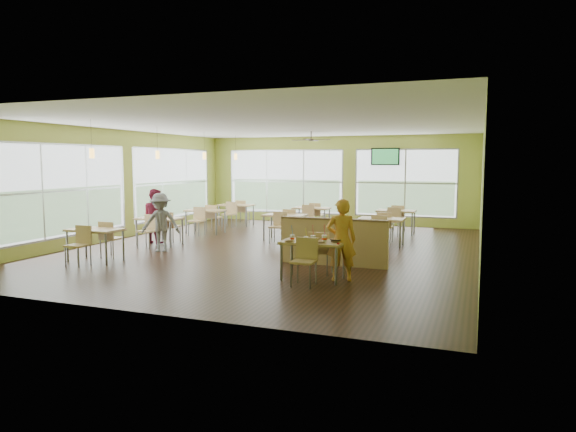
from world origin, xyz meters
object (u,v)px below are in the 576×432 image
object	(u,v)px
half_wall_divider	(333,242)
main_table	(313,247)
man_plaid	(341,240)
food_basket	(336,240)

from	to	relation	value
half_wall_divider	main_table	bearing A→B (deg)	-90.00
man_plaid	food_basket	distance (m)	0.10
half_wall_divider	food_basket	distance (m)	1.47
half_wall_divider	man_plaid	bearing A→B (deg)	-68.46
man_plaid	food_basket	xyz separation A→B (m)	(-0.09, -0.04, -0.00)
main_table	man_plaid	world-z (taller)	man_plaid
main_table	half_wall_divider	bearing A→B (deg)	90.00
half_wall_divider	food_basket	bearing A→B (deg)	-72.26
man_plaid	food_basket	world-z (taller)	man_plaid
half_wall_divider	man_plaid	distance (m)	1.47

